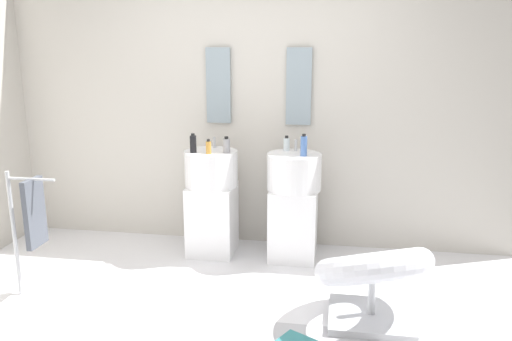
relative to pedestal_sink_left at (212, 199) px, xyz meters
name	(u,v)px	position (x,y,z in m)	size (l,w,h in m)	color
ground_plane	(220,332)	(0.36, -1.26, -0.52)	(4.80, 3.60, 0.04)	silver
rear_partition	(259,104)	(0.36, 0.39, 0.80)	(4.80, 0.10, 2.60)	beige
pedestal_sink_left	(212,199)	(0.00, 0.00, 0.00)	(0.46, 0.46, 1.03)	white
pedestal_sink_right	(294,203)	(0.72, 0.00, 0.00)	(0.46, 0.46, 1.03)	white
vanity_mirror_left	(219,86)	(0.00, 0.32, 0.97)	(0.22, 0.03, 0.67)	#8C9EA8
vanity_mirror_right	(299,87)	(0.72, 0.32, 0.97)	(0.22, 0.03, 0.67)	#8C9EA8
lounge_chair	(373,274)	(1.34, -0.99, -0.15)	(1.05, 1.05, 0.65)	#B7BABF
towel_rack	(31,215)	(-1.08, -1.01, 0.13)	(0.37, 0.22, 0.95)	#B7BABF
soap_bottle_grey	(226,145)	(0.15, -0.04, 0.50)	(0.06, 0.06, 0.14)	#99999E
soap_bottle_blue	(304,146)	(0.80, -0.07, 0.52)	(0.05, 0.05, 0.18)	#4C72B7
soap_bottle_black	(193,144)	(-0.13, -0.09, 0.51)	(0.05, 0.05, 0.16)	black
soap_bottle_clear	(287,144)	(0.64, 0.13, 0.49)	(0.05, 0.05, 0.13)	silver
soap_bottle_amber	(209,147)	(0.01, -0.12, 0.49)	(0.05, 0.05, 0.12)	#C68C38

